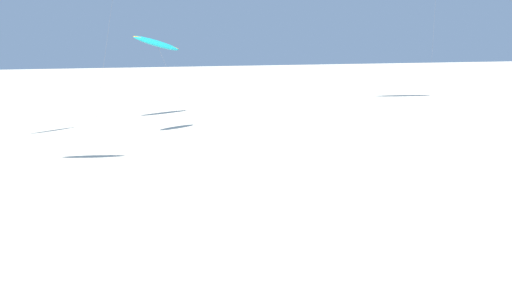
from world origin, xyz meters
TOP-DOWN VIEW (x-y plane):
  - flying_kite_5 at (-0.51, 48.20)m, footprint 5.03×6.85m

SIDE VIEW (x-z plane):
  - flying_kite_5 at x=-0.51m, z-range 3.63..12.80m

